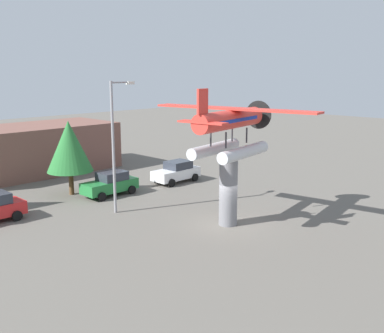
{
  "coord_description": "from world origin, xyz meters",
  "views": [
    {
      "loc": [
        -20.17,
        -16.49,
        9.05
      ],
      "look_at": [
        0.0,
        3.0,
        3.14
      ],
      "focal_mm": 42.25,
      "sensor_mm": 36.0,
      "label": 1
    }
  ],
  "objects_px": {
    "streetlight_primary": "(115,138)",
    "car_far_white": "(177,172)",
    "display_pedestal": "(228,191)",
    "tree_east": "(69,146)",
    "floatplane_monument": "(230,128)",
    "car_mid_green": "(110,184)",
    "storefront_building": "(31,149)"
  },
  "relations": [
    {
      "from": "display_pedestal",
      "to": "streetlight_primary",
      "type": "height_order",
      "value": "streetlight_primary"
    },
    {
      "from": "tree_east",
      "to": "storefront_building",
      "type": "bearing_deg",
      "value": 80.39
    },
    {
      "from": "streetlight_primary",
      "to": "car_far_white",
      "type": "bearing_deg",
      "value": 20.47
    },
    {
      "from": "car_far_white",
      "to": "display_pedestal",
      "type": "bearing_deg",
      "value": 61.85
    },
    {
      "from": "storefront_building",
      "to": "tree_east",
      "type": "relative_size",
      "value": 2.68
    },
    {
      "from": "display_pedestal",
      "to": "floatplane_monument",
      "type": "distance_m",
      "value": 3.77
    },
    {
      "from": "streetlight_primary",
      "to": "tree_east",
      "type": "height_order",
      "value": "streetlight_primary"
    },
    {
      "from": "display_pedestal",
      "to": "tree_east",
      "type": "bearing_deg",
      "value": 102.69
    },
    {
      "from": "car_far_white",
      "to": "storefront_building",
      "type": "bearing_deg",
      "value": -61.21
    },
    {
      "from": "streetlight_primary",
      "to": "floatplane_monument",
      "type": "bearing_deg",
      "value": -64.45
    },
    {
      "from": "floatplane_monument",
      "to": "car_mid_green",
      "type": "relative_size",
      "value": 2.49
    },
    {
      "from": "floatplane_monument",
      "to": "display_pedestal",
      "type": "bearing_deg",
      "value": 180.0
    },
    {
      "from": "car_far_white",
      "to": "tree_east",
      "type": "height_order",
      "value": "tree_east"
    },
    {
      "from": "car_mid_green",
      "to": "tree_east",
      "type": "relative_size",
      "value": 0.76
    },
    {
      "from": "display_pedestal",
      "to": "floatplane_monument",
      "type": "xyz_separation_m",
      "value": [
        0.13,
        0.02,
        3.76
      ]
    },
    {
      "from": "display_pedestal",
      "to": "storefront_building",
      "type": "relative_size",
      "value": 0.28
    },
    {
      "from": "floatplane_monument",
      "to": "car_mid_green",
      "type": "distance_m",
      "value": 11.7
    },
    {
      "from": "car_mid_green",
      "to": "floatplane_monument",
      "type": "bearing_deg",
      "value": 95.81
    },
    {
      "from": "display_pedestal",
      "to": "car_mid_green",
      "type": "relative_size",
      "value": 1.0
    },
    {
      "from": "car_mid_green",
      "to": "streetlight_primary",
      "type": "relative_size",
      "value": 0.49
    },
    {
      "from": "streetlight_primary",
      "to": "storefront_building",
      "type": "bearing_deg",
      "value": 83.3
    },
    {
      "from": "display_pedestal",
      "to": "storefront_building",
      "type": "height_order",
      "value": "storefront_building"
    },
    {
      "from": "storefront_building",
      "to": "car_mid_green",
      "type": "bearing_deg",
      "value": -88.12
    },
    {
      "from": "streetlight_primary",
      "to": "tree_east",
      "type": "bearing_deg",
      "value": 87.84
    },
    {
      "from": "storefront_building",
      "to": "tree_east",
      "type": "height_order",
      "value": "tree_east"
    },
    {
      "from": "tree_east",
      "to": "floatplane_monument",
      "type": "bearing_deg",
      "value": -76.74
    },
    {
      "from": "car_far_white",
      "to": "streetlight_primary",
      "type": "relative_size",
      "value": 0.49
    },
    {
      "from": "floatplane_monument",
      "to": "streetlight_primary",
      "type": "relative_size",
      "value": 1.23
    },
    {
      "from": "tree_east",
      "to": "car_far_white",
      "type": "bearing_deg",
      "value": -19.22
    },
    {
      "from": "display_pedestal",
      "to": "floatplane_monument",
      "type": "bearing_deg",
      "value": 8.95
    },
    {
      "from": "streetlight_primary",
      "to": "tree_east",
      "type": "xyz_separation_m",
      "value": [
        0.23,
        6.0,
        -1.24
      ]
    },
    {
      "from": "display_pedestal",
      "to": "streetlight_primary",
      "type": "xyz_separation_m",
      "value": [
        -3.11,
        6.79,
        2.8
      ]
    }
  ]
}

